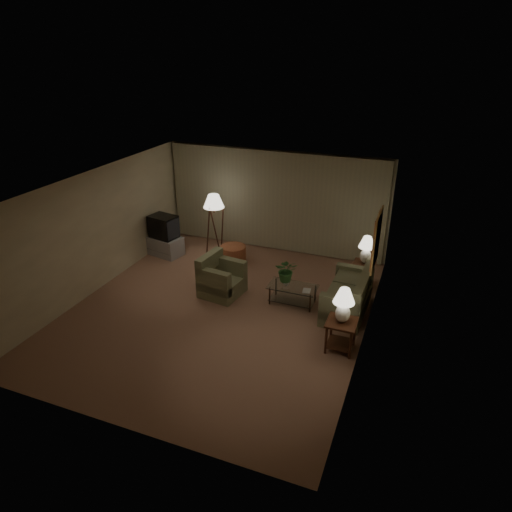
{
  "coord_description": "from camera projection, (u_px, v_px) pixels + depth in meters",
  "views": [
    {
      "loc": [
        3.7,
        -7.47,
        5.15
      ],
      "look_at": [
        0.58,
        0.6,
        1.09
      ],
      "focal_mm": 32.0,
      "sensor_mm": 36.0,
      "label": 1
    }
  ],
  "objects": [
    {
      "name": "room_shell",
      "position": [
        247.0,
        210.0,
        10.23
      ],
      "size": [
        6.04,
        7.02,
        2.72
      ],
      "color": "beige",
      "rests_on": "ground"
    },
    {
      "name": "flowers",
      "position": [
        287.0,
        269.0,
        9.64
      ],
      "size": [
        0.55,
        0.5,
        0.52
      ],
      "primitive_type": "imported",
      "rotation": [
        0.0,
        0.0,
        0.24
      ],
      "color": "#326D30",
      "rests_on": "vase"
    },
    {
      "name": "coffee_table",
      "position": [
        293.0,
        292.0,
        9.82
      ],
      "size": [
        1.04,
        0.57,
        0.41
      ],
      "color": "silver",
      "rests_on": "ground"
    },
    {
      "name": "ground",
      "position": [
        220.0,
        309.0,
        9.7
      ],
      "size": [
        7.0,
        7.0,
        0.0
      ],
      "primitive_type": "plane",
      "color": "#996C54",
      "rests_on": "ground"
    },
    {
      "name": "table_lamp_far",
      "position": [
        367.0,
        247.0,
        10.23
      ],
      "size": [
        0.37,
        0.37,
        0.64
      ],
      "color": "white",
      "rests_on": "side_table_far"
    },
    {
      "name": "armchair",
      "position": [
        222.0,
        279.0,
        10.15
      ],
      "size": [
        1.07,
        1.04,
        0.73
      ],
      "rotation": [
        0.0,
        0.0,
        1.44
      ],
      "color": "#797B56",
      "rests_on": "ground"
    },
    {
      "name": "tv_cabinet",
      "position": [
        165.0,
        246.0,
        12.12
      ],
      "size": [
        1.11,
        0.91,
        0.5
      ],
      "primitive_type": "cube",
      "rotation": [
        0.0,
        0.0,
        -0.2
      ],
      "color": "#979799",
      "rests_on": "ground"
    },
    {
      "name": "side_table_far",
      "position": [
        364.0,
        270.0,
        10.48
      ],
      "size": [
        0.5,
        0.42,
        0.6
      ],
      "color": "#391A0F",
      "rests_on": "ground"
    },
    {
      "name": "sofa",
      "position": [
        347.0,
        296.0,
        9.49
      ],
      "size": [
        1.64,
        0.87,
        0.71
      ],
      "rotation": [
        0.0,
        0.0,
        -1.59
      ],
      "color": "#797B56",
      "rests_on": "ground"
    },
    {
      "name": "floor_lamp",
      "position": [
        215.0,
        224.0,
        11.88
      ],
      "size": [
        0.54,
        0.54,
        1.65
      ],
      "color": "#391A0F",
      "rests_on": "ground"
    },
    {
      "name": "table_lamp_near",
      "position": [
        344.0,
        302.0,
        8.03
      ],
      "size": [
        0.39,
        0.39,
        0.67
      ],
      "color": "white",
      "rests_on": "side_table_near"
    },
    {
      "name": "book",
      "position": [
        303.0,
        290.0,
        9.59
      ],
      "size": [
        0.18,
        0.24,
        0.02
      ],
      "primitive_type": "imported",
      "rotation": [
        0.0,
        0.0,
        0.11
      ],
      "color": "olive",
      "rests_on": "coffee_table"
    },
    {
      "name": "ottoman",
      "position": [
        233.0,
        254.0,
        11.72
      ],
      "size": [
        0.75,
        0.75,
        0.43
      ],
      "primitive_type": "cylinder",
      "rotation": [
        0.0,
        0.0,
        -0.16
      ],
      "color": "#B2673C",
      "rests_on": "ground"
    },
    {
      "name": "side_table_near",
      "position": [
        341.0,
        330.0,
        8.28
      ],
      "size": [
        0.54,
        0.54,
        0.6
      ],
      "color": "#391A0F",
      "rests_on": "ground"
    },
    {
      "name": "vase",
      "position": [
        286.0,
        282.0,
        9.78
      ],
      "size": [
        0.15,
        0.15,
        0.14
      ],
      "primitive_type": "imported",
      "rotation": [
        0.0,
        0.0,
        -0.13
      ],
      "color": "white",
      "rests_on": "coffee_table"
    },
    {
      "name": "crt_tv",
      "position": [
        163.0,
        227.0,
        11.89
      ],
      "size": [
        0.88,
        0.76,
        0.59
      ],
      "primitive_type": "cube",
      "rotation": [
        0.0,
        0.0,
        -0.2
      ],
      "color": "black",
      "rests_on": "tv_cabinet"
    }
  ]
}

